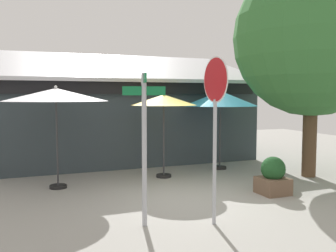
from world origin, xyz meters
TOP-DOWN VIEW (x-y plane):
  - ground_plane at (0.00, 0.00)m, footprint 28.00×28.00m
  - cafe_building at (-0.22, 5.85)m, footprint 9.95×4.84m
  - street_sign_post at (-1.59, -1.46)m, footprint 0.76×0.82m
  - stop_sign at (-0.36, -1.86)m, footprint 0.07×0.84m
  - patio_umbrella_ivory_left at (-2.81, 2.03)m, footprint 2.66×2.66m
  - patio_umbrella_mustard_center at (0.21, 2.23)m, footprint 1.92×1.92m
  - patio_umbrella_teal_right at (2.36, 2.72)m, footprint 2.40×2.40m
  - shade_tree at (4.59, 0.60)m, footprint 5.15×4.56m
  - sidewalk_planter at (2.01, -0.51)m, footprint 0.67×0.67m

SIDE VIEW (x-z plane):
  - ground_plane at x=0.00m, z-range -0.10..0.00m
  - sidewalk_planter at x=2.01m, z-range -0.03..0.89m
  - cafe_building at x=-0.22m, z-range -0.47..3.69m
  - street_sign_post at x=-1.59m, z-range 0.30..3.11m
  - stop_sign at x=-0.36m, z-range 0.65..3.75m
  - patio_umbrella_mustard_center at x=0.21m, z-range 0.99..3.49m
  - patio_umbrella_teal_right at x=2.36m, z-range 0.98..3.60m
  - patio_umbrella_ivory_left at x=-2.81m, z-range 1.07..3.73m
  - shade_tree at x=4.59m, z-range 0.77..7.12m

